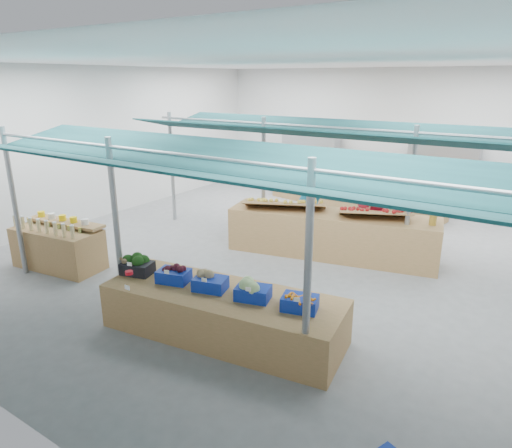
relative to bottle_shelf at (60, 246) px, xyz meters
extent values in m
plane|color=slate|center=(3.66, 3.38, -0.46)|extent=(13.00, 13.00, 0.00)
plane|color=silver|center=(3.66, 3.38, 3.74)|extent=(13.00, 13.00, 0.00)
plane|color=silver|center=(3.66, 9.88, 1.64)|extent=(12.00, 0.00, 12.00)
plane|color=silver|center=(-2.34, 3.38, 1.64)|extent=(0.00, 13.00, 13.00)
cylinder|color=gray|center=(-0.34, -0.62, 1.04)|extent=(0.10, 0.10, 3.00)
cylinder|color=gray|center=(-0.34, 3.88, 1.04)|extent=(0.10, 0.10, 3.00)
cylinder|color=gray|center=(2.66, -0.62, 1.04)|extent=(0.10, 0.10, 3.00)
cylinder|color=gray|center=(2.66, 3.88, 1.04)|extent=(0.10, 0.10, 3.00)
cylinder|color=gray|center=(6.16, -0.62, 1.04)|extent=(0.10, 0.10, 3.00)
cylinder|color=gray|center=(6.16, 3.88, 1.04)|extent=(0.10, 0.10, 3.00)
cylinder|color=gray|center=(4.41, -0.62, 2.39)|extent=(10.00, 0.06, 0.06)
cylinder|color=gray|center=(4.41, 3.88, 2.39)|extent=(10.00, 0.06, 0.06)
cube|color=black|center=(4.41, -1.27, 2.32)|extent=(9.50, 1.28, 0.30)
cube|color=black|center=(4.41, 0.03, 2.32)|extent=(9.50, 1.28, 0.30)
cube|color=black|center=(4.41, 3.23, 2.32)|extent=(9.50, 1.28, 0.30)
cube|color=black|center=(4.41, 4.53, 2.32)|extent=(9.50, 1.28, 0.30)
cube|color=#B23F33|center=(1.16, 9.38, 0.54)|extent=(2.00, 0.50, 2.00)
cube|color=#B23F33|center=(5.66, 9.38, 0.54)|extent=(2.00, 0.50, 2.00)
cube|color=olive|center=(0.00, -0.04, -0.04)|extent=(2.02, 1.10, 0.86)
cube|color=#997247|center=(-0.03, 0.23, 0.47)|extent=(1.96, 0.62, 0.06)
cube|color=olive|center=(4.55, -0.28, -0.10)|extent=(3.91, 1.76, 0.73)
cube|color=olive|center=(4.54, 3.80, 0.03)|extent=(4.76, 2.05, 0.99)
cube|color=olive|center=(3.43, 7.85, 0.04)|extent=(5.71, 2.03, 1.01)
imported|color=#1971A4|center=(3.34, 4.90, 0.46)|extent=(0.75, 0.58, 1.85)
imported|color=maroon|center=(5.14, 4.90, 0.46)|extent=(1.03, 0.87, 1.85)
cube|color=black|center=(2.94, -0.50, 0.37)|extent=(0.58, 0.47, 0.20)
cube|color=white|center=(3.00, -0.71, 0.53)|extent=(0.08, 0.03, 0.06)
cube|color=#0E299B|center=(3.67, -0.40, 0.37)|extent=(0.58, 0.47, 0.20)
cube|color=white|center=(3.73, -0.61, 0.53)|extent=(0.08, 0.03, 0.06)
cube|color=#0E299B|center=(4.34, -0.31, 0.37)|extent=(0.58, 0.47, 0.20)
cube|color=white|center=(4.40, -0.52, 0.53)|extent=(0.08, 0.03, 0.06)
cube|color=#0E299B|center=(5.07, -0.21, 0.37)|extent=(0.58, 0.47, 0.20)
cube|color=white|center=(5.13, -0.42, 0.53)|extent=(0.08, 0.03, 0.06)
cube|color=#0E299B|center=(5.80, -0.11, 0.37)|extent=(0.58, 0.47, 0.20)
cube|color=white|center=(5.86, -0.32, 0.53)|extent=(0.08, 0.03, 0.06)
sphere|color=brown|center=(2.80, -0.65, 0.51)|extent=(0.09, 0.09, 0.09)
sphere|color=brown|center=(2.75, -0.67, 0.55)|extent=(0.06, 0.06, 0.06)
cylinder|color=red|center=(3.45, -1.11, 0.64)|extent=(0.12, 0.12, 0.05)
cube|color=white|center=(3.45, -1.17, 0.42)|extent=(0.10, 0.01, 0.07)
cube|color=#997247|center=(3.48, 3.46, 0.65)|extent=(2.01, 1.40, 0.26)
cube|color=#997247|center=(5.47, 3.89, 0.65)|extent=(1.65, 1.24, 0.26)
cylinder|color=#8C6019|center=(6.61, 4.13, 0.64)|extent=(0.14, 0.14, 0.22)
cone|color=#26661E|center=(6.61, 4.13, 0.83)|extent=(0.12, 0.12, 0.18)
camera|label=1|loc=(8.46, -5.29, 3.40)|focal=32.00mm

